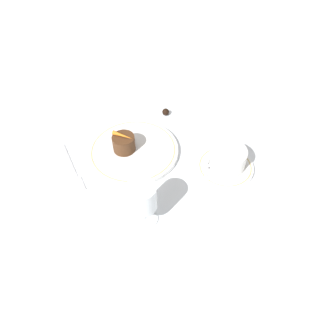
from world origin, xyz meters
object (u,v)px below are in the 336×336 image
at_px(coffee_cup, 228,158).
at_px(wine_glass, 142,199).
at_px(dessert_cake, 124,143).
at_px(dinner_plate, 134,151).
at_px(fork, 74,172).

bearing_deg(coffee_cup, wine_glass, 18.50).
distance_m(coffee_cup, dessert_cake, 0.28).
bearing_deg(dinner_plate, fork, 6.28).
height_order(fork, dessert_cake, dessert_cake).
bearing_deg(wine_glass, dessert_cake, -92.19).
height_order(wine_glass, fork, wine_glass).
relative_size(dinner_plate, wine_glass, 2.07).
bearing_deg(coffee_cup, dessert_cake, -30.24).
bearing_deg(fork, dinner_plate, -173.72).
xyz_separation_m(fork, dessert_cake, (-0.15, -0.03, 0.03)).
relative_size(fork, dessert_cake, 3.02).
distance_m(coffee_cup, wine_glass, 0.27).
xyz_separation_m(coffee_cup, wine_glass, (0.25, 0.08, 0.04)).
bearing_deg(dinner_plate, dessert_cake, -21.27).
relative_size(coffee_cup, wine_glass, 1.01).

